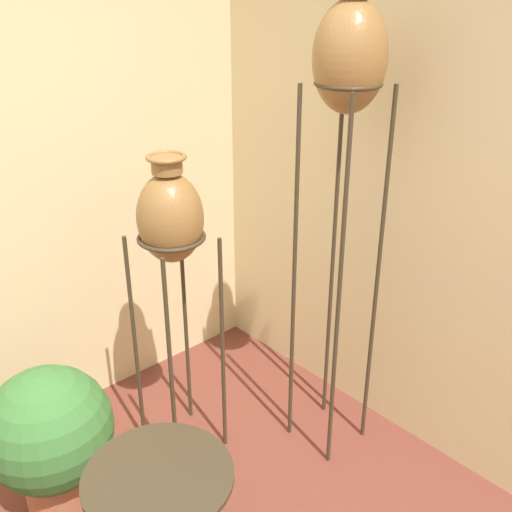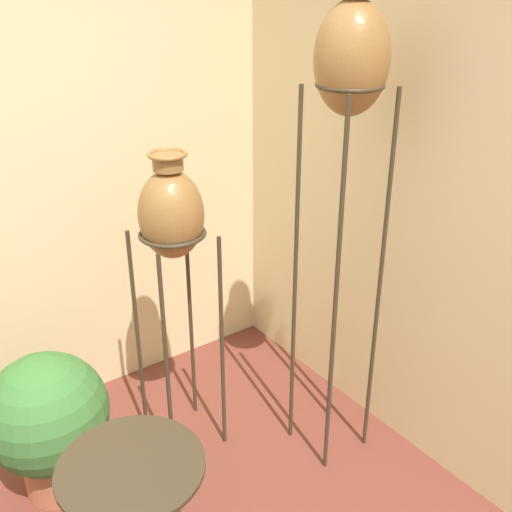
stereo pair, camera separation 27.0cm
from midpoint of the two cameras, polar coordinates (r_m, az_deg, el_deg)
vase_stand_tall at (r=2.51m, az=5.68°, el=17.00°), size 0.30×0.30×2.21m
vase_stand_medium at (r=2.65m, az=-11.05°, el=3.01°), size 0.32×0.32×1.54m
potted_plant at (r=2.90m, az=-21.66°, el=-15.71°), size 0.56×0.56×0.71m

